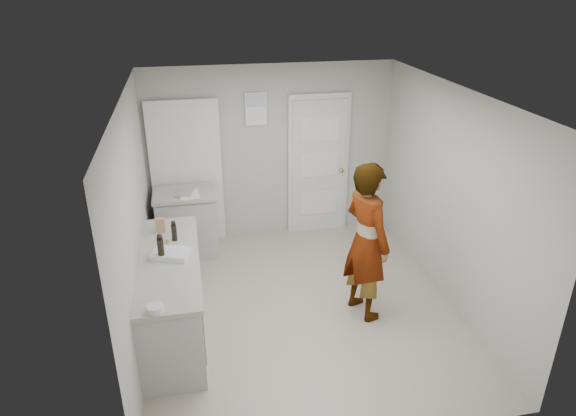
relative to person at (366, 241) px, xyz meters
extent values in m
plane|color=#ABA190|center=(-0.68, 0.23, -0.91)|extent=(4.00, 4.00, 0.00)
plane|color=#AEADA4|center=(-0.68, 2.23, 0.34)|extent=(3.50, 0.00, 3.50)
plane|color=#AEADA4|center=(-0.68, -1.77, 0.34)|extent=(3.50, 0.00, 3.50)
plane|color=#AEADA4|center=(-2.43, 0.23, 0.34)|extent=(0.00, 4.00, 4.00)
plane|color=#AEADA4|center=(1.07, 0.23, 0.34)|extent=(0.00, 4.00, 4.00)
plane|color=silver|center=(-0.68, 0.23, 1.59)|extent=(4.00, 4.00, 0.00)
cube|color=silver|center=(0.02, 2.16, 0.09)|extent=(0.80, 0.05, 2.00)
cube|color=white|center=(0.02, 2.19, 0.12)|extent=(0.90, 0.04, 2.10)
sphere|color=#B69046|center=(0.35, 2.11, 0.04)|extent=(0.07, 0.07, 0.07)
cube|color=white|center=(-0.88, 2.20, 0.99)|extent=(0.30, 0.02, 0.45)
cube|color=black|center=(-1.88, 2.20, 0.11)|extent=(0.90, 0.05, 2.04)
cube|color=white|center=(-1.88, 2.17, 0.12)|extent=(0.98, 0.02, 2.10)
cube|color=#B2B2AE|center=(-2.13, 0.03, -0.48)|extent=(0.60, 1.90, 0.86)
cube|color=black|center=(-2.13, 0.03, -0.87)|extent=(0.56, 1.86, 0.08)
cube|color=#A9A79B|center=(-2.13, 0.03, -0.01)|extent=(0.64, 1.96, 0.05)
cube|color=#B2B2AE|center=(-1.93, 1.78, -0.48)|extent=(0.80, 0.55, 0.86)
cube|color=black|center=(-1.93, 1.78, -0.87)|extent=(0.75, 0.54, 0.08)
cube|color=#A9A79B|center=(-1.93, 1.78, -0.01)|extent=(0.84, 0.61, 0.05)
imported|color=silver|center=(0.00, 0.00, 0.00)|extent=(0.63, 0.77, 1.83)
cube|color=#95774A|center=(-2.21, 0.65, 0.10)|extent=(0.11, 0.05, 0.17)
cylinder|color=tan|center=(-2.12, 0.33, 0.05)|extent=(0.05, 0.05, 0.08)
cylinder|color=black|center=(-2.05, 0.42, 0.10)|extent=(0.06, 0.06, 0.19)
sphere|color=black|center=(-2.05, 0.42, 0.22)|extent=(0.05, 0.05, 0.05)
cylinder|color=black|center=(-2.18, 0.01, 0.13)|extent=(0.07, 0.07, 0.24)
sphere|color=black|center=(-2.18, 0.01, 0.28)|extent=(0.06, 0.06, 0.06)
cube|color=silver|center=(-2.09, 0.07, 0.04)|extent=(0.43, 0.36, 0.06)
cube|color=white|center=(-2.09, 0.07, 0.03)|extent=(0.37, 0.30, 0.05)
cylinder|color=silver|center=(-2.22, -0.87, 0.04)|extent=(0.14, 0.14, 0.06)
sphere|color=white|center=(-2.24, -0.88, 0.04)|extent=(0.05, 0.05, 0.05)
sphere|color=white|center=(-2.20, -0.86, 0.04)|extent=(0.05, 0.05, 0.05)
cube|color=white|center=(-1.87, 1.69, 0.02)|extent=(0.29, 0.35, 0.01)
camera|label=1|loc=(-1.82, -4.68, 2.66)|focal=32.00mm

